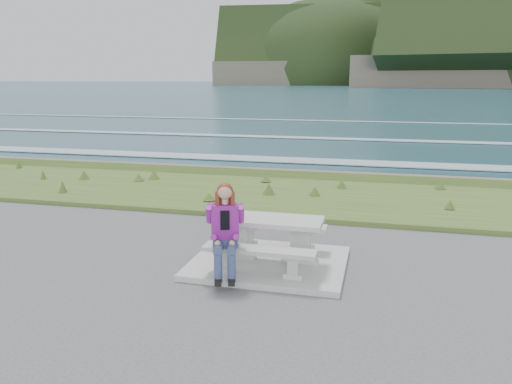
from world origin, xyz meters
TOP-DOWN VIEW (x-y plane):
  - concrete_slab at (0.00, 0.00)m, footprint 2.60×2.10m
  - picnic_table at (0.00, 0.00)m, footprint 1.80×0.75m
  - bench_landward at (0.00, -0.70)m, footprint 1.80×0.35m
  - bench_seaward at (0.00, 0.70)m, footprint 1.80×0.35m
  - grass_verge at (0.00, 5.00)m, footprint 160.00×4.50m
  - shore_drop at (0.00, 7.90)m, footprint 160.00×0.80m
  - ocean at (0.00, 25.09)m, footprint 1600.00×1600.00m
  - seated_woman at (-0.51, -0.83)m, footprint 0.59×0.82m

SIDE VIEW (x-z plane):
  - ocean at x=0.00m, z-range -1.79..-1.70m
  - grass_verge at x=0.00m, z-range -0.11..0.11m
  - shore_drop at x=0.00m, z-range -1.10..1.10m
  - concrete_slab at x=0.00m, z-range 0.00..0.10m
  - bench_landward at x=0.00m, z-range 0.22..0.67m
  - bench_seaward at x=0.00m, z-range 0.22..0.67m
  - seated_woman at x=-0.51m, z-range -0.09..1.37m
  - picnic_table at x=0.00m, z-range 0.31..1.06m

